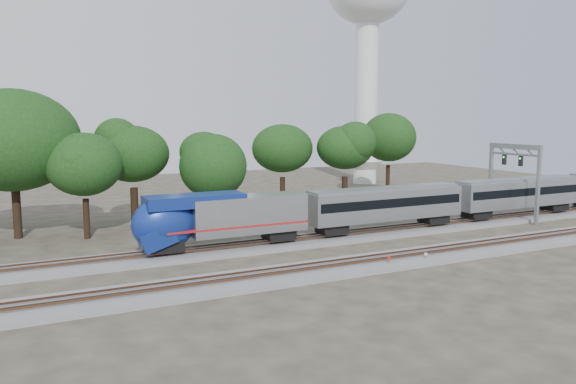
% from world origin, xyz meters
% --- Properties ---
extents(ground, '(160.00, 160.00, 0.00)m').
position_xyz_m(ground, '(0.00, 0.00, 0.00)').
color(ground, '#383328').
rests_on(ground, ground).
extents(track_far, '(160.00, 5.00, 0.73)m').
position_xyz_m(track_far, '(0.00, 6.00, 0.21)').
color(track_far, slate).
rests_on(track_far, ground).
extents(track_near, '(160.00, 5.00, 0.73)m').
position_xyz_m(track_near, '(0.00, -4.00, 0.21)').
color(track_near, slate).
rests_on(track_near, ground).
extents(train, '(113.99, 3.26, 4.80)m').
position_xyz_m(train, '(41.37, 6.00, 3.32)').
color(train, '#B1B4B9').
rests_on(train, ground).
extents(switch_stand_red, '(0.31, 0.11, 0.99)m').
position_xyz_m(switch_stand_red, '(4.06, -5.23, 0.63)').
color(switch_stand_red, '#512D19').
rests_on(switch_stand_red, ground).
extents(switch_stand_white, '(0.27, 0.13, 0.89)m').
position_xyz_m(switch_stand_white, '(7.87, -5.30, 0.57)').
color(switch_stand_white, '#512D19').
rests_on(switch_stand_white, ground).
extents(switch_lever, '(0.58, 0.48, 0.30)m').
position_xyz_m(switch_lever, '(8.49, -5.39, 0.15)').
color(switch_lever, '#512D19').
rests_on(switch_lever, ground).
extents(water_tower, '(15.09, 15.09, 41.77)m').
position_xyz_m(water_tower, '(36.36, 46.02, 30.95)').
color(water_tower, silver).
rests_on(water_tower, ground).
extents(signal_gantry, '(0.64, 7.57, 9.20)m').
position_xyz_m(signal_gantry, '(30.54, 6.00, 6.71)').
color(signal_gantry, gray).
rests_on(signal_gantry, ground).
extents(tree_1, '(10.23, 10.23, 14.42)m').
position_xyz_m(tree_1, '(-23.23, 21.16, 10.05)').
color(tree_1, black).
rests_on(tree_1, ground).
extents(tree_2, '(7.76, 7.76, 10.95)m').
position_xyz_m(tree_2, '(-16.89, 17.81, 7.62)').
color(tree_2, black).
rests_on(tree_2, ground).
extents(tree_3, '(8.43, 8.43, 11.88)m').
position_xyz_m(tree_3, '(-11.21, 22.00, 8.27)').
color(tree_3, black).
rests_on(tree_3, ground).
extents(tree_4, '(7.09, 7.09, 10.00)m').
position_xyz_m(tree_4, '(-3.45, 17.05, 6.96)').
color(tree_4, black).
rests_on(tree_4, ground).
extents(tree_5, '(8.43, 8.43, 11.89)m').
position_xyz_m(tree_5, '(8.71, 24.59, 8.28)').
color(tree_5, black).
rests_on(tree_5, ground).
extents(tree_6, '(8.52, 8.52, 12.01)m').
position_xyz_m(tree_6, '(16.35, 21.29, 8.36)').
color(tree_6, black).
rests_on(tree_6, ground).
extents(tree_7, '(9.45, 9.45, 13.32)m').
position_xyz_m(tree_7, '(28.77, 28.56, 9.28)').
color(tree_7, black).
rests_on(tree_7, ground).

